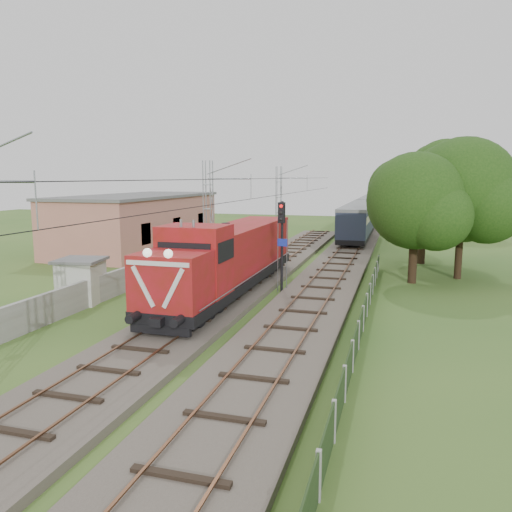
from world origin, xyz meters
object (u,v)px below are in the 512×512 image
(locomotive, at_px, (229,257))
(coach_rake, at_px, (371,207))
(signal_post, at_px, (282,231))
(relay_hut, at_px, (81,281))

(locomotive, height_order, coach_rake, locomotive)
(coach_rake, bearing_deg, locomotive, -95.55)
(signal_post, bearing_deg, locomotive, -149.18)
(locomotive, relative_size, relay_hut, 6.48)
(locomotive, relative_size, signal_post, 3.25)
(signal_post, xyz_separation_m, relay_hut, (-10.14, -5.25, -2.54))
(signal_post, distance_m, relay_hut, 11.70)
(locomotive, bearing_deg, relay_hut, -153.96)
(signal_post, relative_size, relay_hut, 1.99)
(signal_post, bearing_deg, coach_rake, 87.40)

